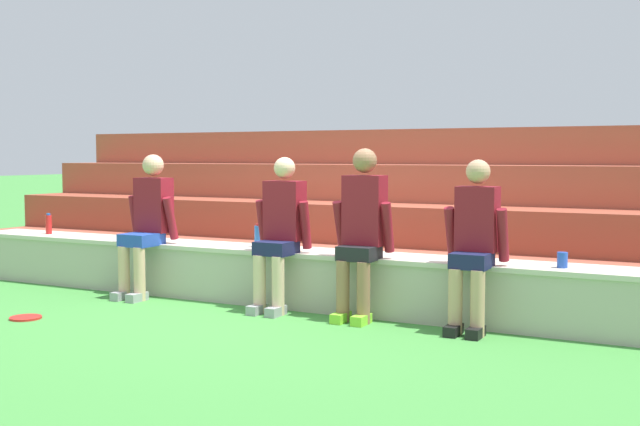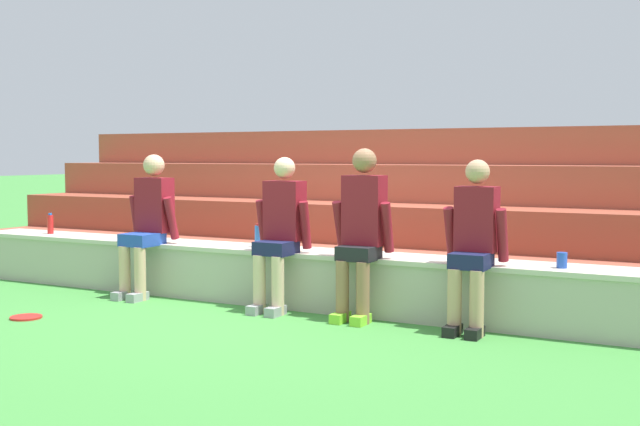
{
  "view_description": "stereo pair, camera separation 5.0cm",
  "coord_description": "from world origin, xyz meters",
  "px_view_note": "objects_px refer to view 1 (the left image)",
  "views": [
    {
      "loc": [
        3.55,
        -5.93,
        1.37
      ],
      "look_at": [
        0.31,
        0.25,
        0.86
      ],
      "focal_mm": 43.83,
      "sensor_mm": 36.0,
      "label": 1
    },
    {
      "loc": [
        3.59,
        -5.9,
        1.37
      ],
      "look_at": [
        0.31,
        0.25,
        0.86
      ],
      "focal_mm": 43.83,
      "sensor_mm": 36.0,
      "label": 2
    }
  ],
  "objects_px": {
    "water_bottle_center_gap": "(49,224)",
    "frisbee": "(26,318)",
    "water_bottle_near_left": "(259,236)",
    "person_left_of_center": "(280,230)",
    "person_center": "(362,229)",
    "person_right_of_center": "(474,241)",
    "plastic_cup_middle": "(562,260)",
    "person_far_left": "(147,221)"
  },
  "relations": [
    {
      "from": "person_center",
      "to": "water_bottle_near_left",
      "type": "height_order",
      "value": "person_center"
    },
    {
      "from": "person_right_of_center",
      "to": "plastic_cup_middle",
      "type": "xyz_separation_m",
      "value": [
        0.63,
        0.21,
        -0.13
      ]
    },
    {
      "from": "person_right_of_center",
      "to": "water_bottle_near_left",
      "type": "height_order",
      "value": "person_right_of_center"
    },
    {
      "from": "person_right_of_center",
      "to": "frisbee",
      "type": "distance_m",
      "value": 3.78
    },
    {
      "from": "water_bottle_center_gap",
      "to": "water_bottle_near_left",
      "type": "distance_m",
      "value": 2.69
    },
    {
      "from": "person_center",
      "to": "person_far_left",
      "type": "bearing_deg",
      "value": 179.72
    },
    {
      "from": "person_center",
      "to": "water_bottle_center_gap",
      "type": "bearing_deg",
      "value": 176.24
    },
    {
      "from": "plastic_cup_middle",
      "to": "person_far_left",
      "type": "bearing_deg",
      "value": -177.04
    },
    {
      "from": "person_left_of_center",
      "to": "water_bottle_near_left",
      "type": "bearing_deg",
      "value": 144.58
    },
    {
      "from": "person_left_of_center",
      "to": "frisbee",
      "type": "xyz_separation_m",
      "value": [
        -1.71,
        -1.32,
        -0.71
      ]
    },
    {
      "from": "person_center",
      "to": "plastic_cup_middle",
      "type": "xyz_separation_m",
      "value": [
        1.6,
        0.21,
        -0.19
      ]
    },
    {
      "from": "person_right_of_center",
      "to": "person_left_of_center",
      "type": "bearing_deg",
      "value": 179.79
    },
    {
      "from": "person_left_of_center",
      "to": "person_center",
      "type": "xyz_separation_m",
      "value": [
        0.8,
        -0.01,
        0.04
      ]
    },
    {
      "from": "person_left_of_center",
      "to": "plastic_cup_middle",
      "type": "distance_m",
      "value": 2.4
    },
    {
      "from": "plastic_cup_middle",
      "to": "frisbee",
      "type": "height_order",
      "value": "plastic_cup_middle"
    },
    {
      "from": "water_bottle_center_gap",
      "to": "water_bottle_near_left",
      "type": "relative_size",
      "value": 1.03
    },
    {
      "from": "person_right_of_center",
      "to": "water_bottle_center_gap",
      "type": "bearing_deg",
      "value": 176.99
    },
    {
      "from": "person_right_of_center",
      "to": "plastic_cup_middle",
      "type": "height_order",
      "value": "person_right_of_center"
    },
    {
      "from": "person_far_left",
      "to": "person_left_of_center",
      "type": "bearing_deg",
      "value": -0.17
    },
    {
      "from": "person_center",
      "to": "person_right_of_center",
      "type": "bearing_deg",
      "value": 0.03
    },
    {
      "from": "person_left_of_center",
      "to": "water_bottle_near_left",
      "type": "distance_m",
      "value": 0.51
    },
    {
      "from": "water_bottle_center_gap",
      "to": "frisbee",
      "type": "xyz_separation_m",
      "value": [
        1.38,
        -1.57,
        -0.61
      ]
    },
    {
      "from": "person_far_left",
      "to": "person_center",
      "type": "height_order",
      "value": "person_center"
    },
    {
      "from": "person_far_left",
      "to": "water_bottle_near_left",
      "type": "height_order",
      "value": "person_far_left"
    },
    {
      "from": "person_right_of_center",
      "to": "water_bottle_near_left",
      "type": "bearing_deg",
      "value": 172.27
    },
    {
      "from": "plastic_cup_middle",
      "to": "frisbee",
      "type": "bearing_deg",
      "value": -159.62
    },
    {
      "from": "person_left_of_center",
      "to": "person_center",
      "type": "height_order",
      "value": "person_center"
    },
    {
      "from": "plastic_cup_middle",
      "to": "frisbee",
      "type": "distance_m",
      "value": 4.41
    },
    {
      "from": "water_bottle_near_left",
      "to": "frisbee",
      "type": "distance_m",
      "value": 2.16
    },
    {
      "from": "person_center",
      "to": "water_bottle_center_gap",
      "type": "xyz_separation_m",
      "value": [
        -3.89,
        0.26,
        -0.14
      ]
    },
    {
      "from": "person_far_left",
      "to": "water_bottle_center_gap",
      "type": "distance_m",
      "value": 1.61
    },
    {
      "from": "plastic_cup_middle",
      "to": "water_bottle_near_left",
      "type": "bearing_deg",
      "value": 178.33
    },
    {
      "from": "water_bottle_near_left",
      "to": "plastic_cup_middle",
      "type": "relative_size",
      "value": 1.84
    },
    {
      "from": "person_right_of_center",
      "to": "frisbee",
      "type": "bearing_deg",
      "value": -159.29
    },
    {
      "from": "person_left_of_center",
      "to": "water_bottle_center_gap",
      "type": "xyz_separation_m",
      "value": [
        -3.09,
        0.25,
        -0.1
      ]
    },
    {
      "from": "plastic_cup_middle",
      "to": "person_center",
      "type": "bearing_deg",
      "value": -172.4
    },
    {
      "from": "water_bottle_near_left",
      "to": "person_left_of_center",
      "type": "bearing_deg",
      "value": -35.42
    },
    {
      "from": "person_far_left",
      "to": "frisbee",
      "type": "relative_size",
      "value": 5.27
    },
    {
      "from": "person_far_left",
      "to": "person_center",
      "type": "distance_m",
      "value": 2.3
    },
    {
      "from": "person_far_left",
      "to": "frisbee",
      "type": "distance_m",
      "value": 1.52
    },
    {
      "from": "water_bottle_near_left",
      "to": "water_bottle_center_gap",
      "type": "bearing_deg",
      "value": -179.17
    },
    {
      "from": "plastic_cup_middle",
      "to": "water_bottle_center_gap",
      "type": "bearing_deg",
      "value": 179.56
    }
  ]
}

